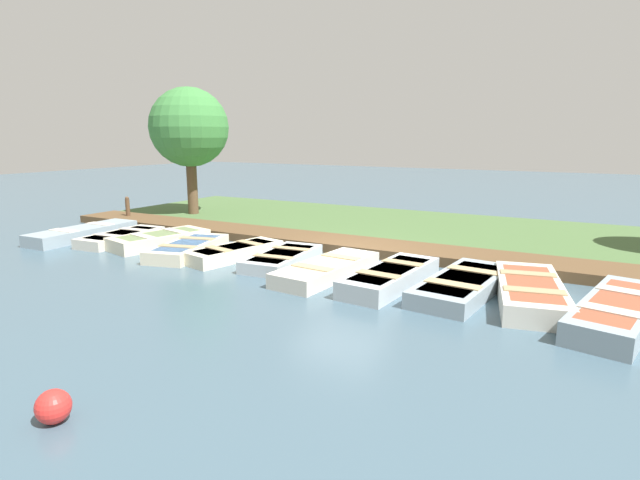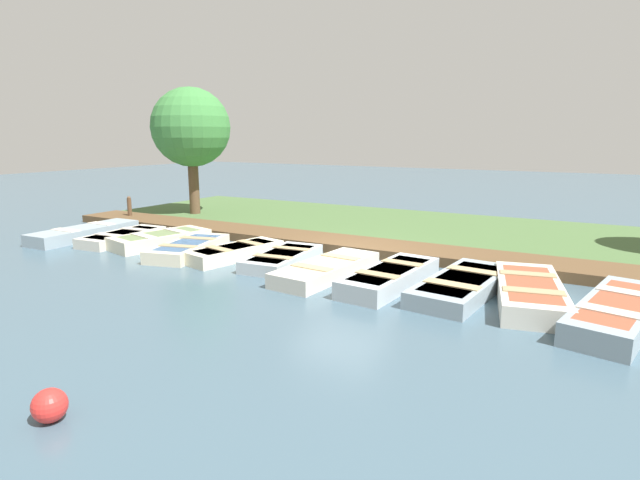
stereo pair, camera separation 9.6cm
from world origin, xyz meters
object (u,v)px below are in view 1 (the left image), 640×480
rowboat_7 (391,277)px  rowboat_8 (463,284)px  rowboat_5 (283,258)px  rowboat_10 (618,311)px  mooring_post_near (128,209)px  park_tree_far_left (189,128)px  rowboat_3 (188,248)px  rowboat_6 (327,269)px  rowboat_2 (160,239)px  buoy (53,407)px  rowboat_9 (530,291)px  rowboat_0 (83,233)px  rowboat_4 (235,252)px  rowboat_1 (121,237)px

rowboat_7 → rowboat_8: 1.57m
rowboat_5 → rowboat_10: rowboat_10 is taller
mooring_post_near → park_tree_far_left: size_ratio=0.19×
rowboat_3 → mooring_post_near: size_ratio=3.03×
rowboat_5 → rowboat_8: bearing=82.2°
rowboat_3 → rowboat_6: (0.10, 4.51, 0.00)m
rowboat_5 → rowboat_2: bearing=-96.2°
park_tree_far_left → rowboat_5: bearing=57.5°
rowboat_6 → mooring_post_near: (-2.99, -10.32, 0.33)m
rowboat_5 → rowboat_7: bearing=76.3°
rowboat_8 → buoy: (7.30, -3.03, 0.02)m
rowboat_10 → rowboat_8: bearing=-86.8°
rowboat_9 → rowboat_10: size_ratio=0.93×
rowboat_10 → park_tree_far_left: (-5.40, -15.02, 3.39)m
rowboat_3 → rowboat_6: rowboat_6 is taller
rowboat_9 → buoy: rowboat_9 is taller
park_tree_far_left → buoy: bearing=36.8°
rowboat_6 → rowboat_7: 1.61m
rowboat_0 → buoy: bearing=50.0°
rowboat_9 → rowboat_10: rowboat_9 is taller
rowboat_2 → rowboat_5: bearing=102.5°
rowboat_2 → buoy: (7.55, 6.18, -0.00)m
rowboat_4 → park_tree_far_left: (-4.88, -6.00, 3.42)m
rowboat_3 → rowboat_8: same height
rowboat_4 → rowboat_5: 1.48m
rowboat_2 → park_tree_far_left: bearing=-134.4°
rowboat_10 → mooring_post_near: 16.61m
rowboat_10 → mooring_post_near: mooring_post_near is taller
park_tree_far_left → mooring_post_near: bearing=-29.8°
rowboat_5 → park_tree_far_left: size_ratio=0.53×
rowboat_6 → buoy: size_ratio=8.20×
rowboat_10 → park_tree_far_left: size_ratio=0.72×
rowboat_4 → rowboat_7: rowboat_7 is taller
rowboat_0 → rowboat_8: rowboat_0 is taller
rowboat_7 → buoy: rowboat_7 is taller
rowboat_0 → rowboat_8: bearing=88.5°
rowboat_4 → rowboat_9: 7.51m
rowboat_2 → rowboat_6: size_ratio=0.93×
buoy → park_tree_far_left: size_ratio=0.08×
mooring_post_near → rowboat_5: bearing=73.8°
rowboat_7 → rowboat_8: (-0.26, 1.54, -0.03)m
rowboat_6 → rowboat_8: size_ratio=0.94×
rowboat_3 → rowboat_1: bearing=-108.4°
rowboat_7 → rowboat_8: bearing=105.0°
rowboat_9 → rowboat_10: bearing=60.6°
rowboat_4 → rowboat_7: 4.66m
rowboat_2 → park_tree_far_left: size_ratio=0.59×
rowboat_8 → rowboat_5: bearing=-86.1°
mooring_post_near → buoy: size_ratio=2.51×
rowboat_5 → rowboat_9: size_ratio=0.80×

